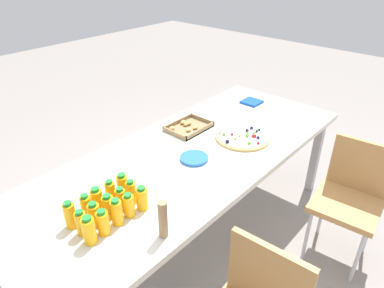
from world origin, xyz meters
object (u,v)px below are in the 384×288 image
at_px(juice_bottle_10, 70,215).
at_px(chair_near_right, 351,193).
at_px(juice_bottle_3, 129,206).
at_px(plate_stack, 194,158).
at_px(juice_bottle_6, 94,215).
at_px(fruit_pizza, 243,137).
at_px(juice_bottle_13, 111,193).
at_px(juice_bottle_0, 89,231).
at_px(juice_bottle_14, 123,186).
at_px(juice_bottle_7, 108,207).
at_px(snack_tray, 188,127).
at_px(juice_bottle_12, 97,200).
at_px(juice_bottle_2, 117,212).
at_px(juice_bottle_9, 131,192).
at_px(napkin_stack, 252,102).
at_px(juice_bottle_4, 142,198).
at_px(juice_bottle_5, 81,223).
at_px(juice_bottle_1, 103,223).
at_px(party_table, 189,161).
at_px(juice_bottle_11, 86,207).
at_px(cardboard_tube, 163,219).
at_px(juice_bottle_8, 121,199).

bearing_deg(juice_bottle_10, chair_near_right, -29.94).
height_order(juice_bottle_3, plate_stack, juice_bottle_3).
xyz_separation_m(juice_bottle_6, fruit_pizza, (1.18, -0.05, -0.05)).
bearing_deg(juice_bottle_13, plate_stack, -4.27).
bearing_deg(plate_stack, juice_bottle_10, 176.64).
height_order(juice_bottle_0, juice_bottle_14, juice_bottle_0).
distance_m(juice_bottle_7, snack_tray, 1.02).
height_order(juice_bottle_10, juice_bottle_12, juice_bottle_10).
bearing_deg(snack_tray, juice_bottle_12, -165.12).
relative_size(juice_bottle_2, juice_bottle_9, 1.05).
distance_m(juice_bottle_12, napkin_stack, 1.69).
height_order(juice_bottle_2, juice_bottle_4, juice_bottle_2).
bearing_deg(fruit_pizza, juice_bottle_6, 177.78).
bearing_deg(plate_stack, juice_bottle_5, -177.85).
bearing_deg(juice_bottle_6, juice_bottle_0, -135.97).
bearing_deg(juice_bottle_3, juice_bottle_1, -178.00).
bearing_deg(juice_bottle_14, party_table, 2.52).
bearing_deg(juice_bottle_2, juice_bottle_14, 43.68).
relative_size(juice_bottle_7, juice_bottle_9, 0.96).
bearing_deg(fruit_pizza, juice_bottle_11, 174.34).
height_order(juice_bottle_10, juice_bottle_11, juice_bottle_10).
bearing_deg(juice_bottle_7, juice_bottle_14, 26.25).
height_order(juice_bottle_5, juice_bottle_10, juice_bottle_10).
bearing_deg(juice_bottle_4, party_table, 17.56).
bearing_deg(juice_bottle_6, juice_bottle_13, 25.58).
bearing_deg(juice_bottle_13, juice_bottle_12, 173.63).
distance_m(chair_near_right, juice_bottle_13, 1.52).
xyz_separation_m(juice_bottle_13, plate_stack, (0.60, -0.04, -0.06)).
bearing_deg(juice_bottle_9, party_table, 9.85).
xyz_separation_m(juice_bottle_0, juice_bottle_5, (0.01, 0.07, -0.01)).
height_order(juice_bottle_2, juice_bottle_3, juice_bottle_2).
height_order(juice_bottle_10, fruit_pizza, juice_bottle_10).
xyz_separation_m(juice_bottle_2, juice_bottle_10, (-0.16, 0.15, 0.00)).
bearing_deg(party_table, juice_bottle_4, -162.44).
distance_m(juice_bottle_3, plate_stack, 0.61).
height_order(juice_bottle_13, cardboard_tube, cardboard_tube).
xyz_separation_m(juice_bottle_1, juice_bottle_9, (0.23, 0.07, 0.00)).
bearing_deg(snack_tray, juice_bottle_2, -156.88).
distance_m(juice_bottle_9, juice_bottle_11, 0.23).
distance_m(juice_bottle_0, fruit_pizza, 1.26).
xyz_separation_m(juice_bottle_9, juice_bottle_13, (-0.07, 0.07, 0.00)).
height_order(juice_bottle_11, snack_tray, juice_bottle_11).
height_order(juice_bottle_1, snack_tray, juice_bottle_1).
relative_size(juice_bottle_5, juice_bottle_10, 0.92).
height_order(chair_near_right, juice_bottle_7, juice_bottle_7).
height_order(chair_near_right, juice_bottle_12, juice_bottle_12).
bearing_deg(juice_bottle_8, juice_bottle_4, -45.40).
bearing_deg(juice_bottle_12, juice_bottle_2, -88.36).
distance_m(juice_bottle_1, snack_tray, 1.12).
bearing_deg(juice_bottle_9, juice_bottle_2, -154.38).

